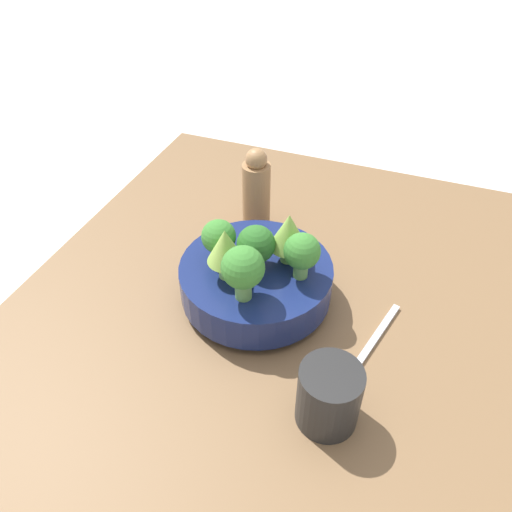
{
  "coord_description": "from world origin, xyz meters",
  "views": [
    {
      "loc": [
        -0.54,
        -0.18,
        0.61
      ],
      "look_at": [
        -0.02,
        0.02,
        0.13
      ],
      "focal_mm": 35.0,
      "sensor_mm": 36.0,
      "label": 1
    }
  ],
  "objects_px": {
    "cup": "(329,396)",
    "bowl": "(256,280)",
    "pepper_mill": "(256,191)",
    "fork": "(370,346)"
  },
  "relations": [
    {
      "from": "bowl",
      "to": "fork",
      "type": "height_order",
      "value": "bowl"
    },
    {
      "from": "bowl",
      "to": "cup",
      "type": "distance_m",
      "value": 0.23
    },
    {
      "from": "pepper_mill",
      "to": "fork",
      "type": "distance_m",
      "value": 0.34
    },
    {
      "from": "bowl",
      "to": "fork",
      "type": "distance_m",
      "value": 0.19
    },
    {
      "from": "cup",
      "to": "fork",
      "type": "relative_size",
      "value": 0.47
    },
    {
      "from": "bowl",
      "to": "cup",
      "type": "height_order",
      "value": "cup"
    },
    {
      "from": "fork",
      "to": "bowl",
      "type": "bearing_deg",
      "value": 79.46
    },
    {
      "from": "pepper_mill",
      "to": "fork",
      "type": "relative_size",
      "value": 0.84
    },
    {
      "from": "bowl",
      "to": "pepper_mill",
      "type": "distance_m",
      "value": 0.2
    },
    {
      "from": "cup",
      "to": "bowl",
      "type": "bearing_deg",
      "value": 43.55
    }
  ]
}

